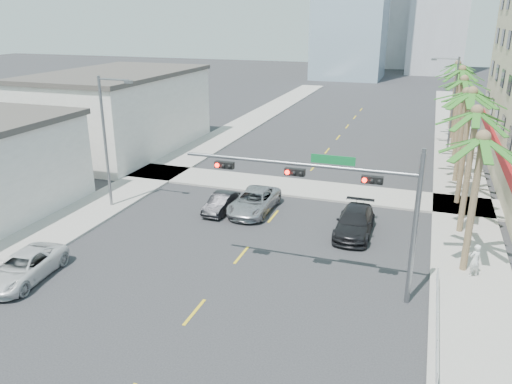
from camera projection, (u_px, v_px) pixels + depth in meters
ground at (149, 368)px, 18.95m from camera, size 260.00×260.00×0.00m
sidewalk_right at (464, 216)px, 33.03m from camera, size 4.00×120.00×0.15m
sidewalk_left at (147, 179)px, 40.43m from camera, size 4.00×120.00×0.15m
sidewalk_cross at (296, 188)px, 38.51m from camera, size 80.00×4.00×0.15m
building_left_far at (119, 113)px, 48.68m from camera, size 11.00×18.00×7.20m
traffic_signal_mast at (344, 193)px, 22.55m from camera, size 11.12×0.54×7.20m
palm_tree_0 at (483, 139)px, 23.68m from camera, size 4.80×4.80×7.80m
palm_tree_1 at (477, 113)px, 28.19m from camera, size 4.80×4.80×8.16m
palm_tree_2 at (472, 94)px, 32.71m from camera, size 4.80×4.80×8.52m
palm_tree_3 at (467, 93)px, 37.57m from camera, size 4.80×4.80×7.80m
palm_tree_4 at (464, 81)px, 42.08m from camera, size 4.80×4.80×8.16m
palm_tree_5 at (462, 70)px, 46.59m from camera, size 4.80×4.80×8.52m
palm_tree_6 at (459, 72)px, 51.46m from camera, size 4.80×4.80×7.80m
palm_tree_7 at (458, 64)px, 55.97m from camera, size 4.80×4.80×8.16m
streetlight_left at (107, 136)px, 33.11m from camera, size 2.55×0.25×9.00m
streetlight_right at (452, 99)px, 47.69m from camera, size 2.55×0.25×9.00m
guardrail at (437, 318)px, 20.89m from camera, size 0.08×8.08×1.00m
car_parked_far at (23, 267)px, 25.06m from camera, size 2.78×5.18×1.38m
car_lane_left at (221, 203)px, 33.82m from camera, size 1.45×3.80×1.24m
car_lane_center at (254, 201)px, 33.78m from camera, size 2.55×5.42×1.50m
car_lane_right at (355, 222)px, 30.35m from camera, size 2.17×5.22×1.51m
pedestrian at (475, 260)px, 25.03m from camera, size 0.77×0.72×1.76m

